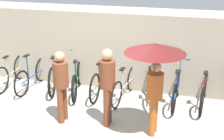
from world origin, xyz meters
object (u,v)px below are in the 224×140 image
pedestrian_trailing (155,62)px  parked_bicycle_7 (177,90)px  parked_bicycle_1 (32,75)px  parked_bicycle_3 (77,80)px  parked_bicycle_0 (11,72)px  pedestrian_center (107,82)px  parked_bicycle_5 (125,85)px  parked_bicycle_6 (151,85)px  parked_bicycle_2 (56,75)px  parked_bicycle_8 (204,92)px  parked_bicycle_4 (102,80)px  pedestrian_leading (61,82)px

pedestrian_trailing → parked_bicycle_7: bearing=-97.1°
parked_bicycle_1 → parked_bicycle_3: (1.26, 0.02, -0.00)m
parked_bicycle_1 → pedestrian_trailing: size_ratio=0.89×
parked_bicycle_0 → pedestrian_trailing: 4.47m
pedestrian_center → parked_bicycle_5: bearing=-94.8°
parked_bicycle_6 → parked_bicycle_5: bearing=83.3°
parked_bicycle_1 → parked_bicycle_7: bearing=-88.2°
parked_bicycle_5 → pedestrian_center: pedestrian_center is taller
parked_bicycle_2 → parked_bicycle_8: 3.78m
parked_bicycle_0 → parked_bicycle_5: bearing=-92.1°
parked_bicycle_3 → parked_bicycle_4: bearing=-95.9°
parked_bicycle_5 → pedestrian_leading: (-1.07, -1.41, 0.56)m
parked_bicycle_2 → parked_bicycle_4: size_ratio=0.95×
parked_bicycle_1 → pedestrian_center: bearing=-116.5°
parked_bicycle_0 → pedestrian_trailing: pedestrian_trailing is taller
parked_bicycle_6 → pedestrian_trailing: (0.24, -1.59, 1.18)m
parked_bicycle_1 → parked_bicycle_6: bearing=-87.0°
parked_bicycle_8 → parked_bicycle_7: bearing=103.8°
pedestrian_trailing → parked_bicycle_8: bearing=-115.2°
parked_bicycle_1 → parked_bicycle_3: size_ratio=0.99×
parked_bicycle_6 → pedestrian_leading: 2.30m
parked_bicycle_7 → pedestrian_center: size_ratio=1.04×
parked_bicycle_1 → parked_bicycle_4: size_ratio=0.97×
parked_bicycle_2 → parked_bicycle_6: (2.52, -0.04, -0.01)m
parked_bicycle_4 → parked_bicycle_7: (1.89, -0.10, -0.01)m
parked_bicycle_8 → pedestrian_trailing: size_ratio=0.90×
parked_bicycle_2 → parked_bicycle_7: 3.15m
pedestrian_leading → parked_bicycle_1: bearing=-39.9°
parked_bicycle_7 → pedestrian_trailing: size_ratio=0.90×
parked_bicycle_1 → pedestrian_trailing: (3.39, -1.53, 1.21)m
parked_bicycle_6 → pedestrian_trailing: 1.99m
parked_bicycle_7 → parked_bicycle_0: bearing=92.8°
parked_bicycle_3 → parked_bicycle_5: (1.26, -0.02, -0.01)m
parked_bicycle_0 → parked_bicycle_8: bearing=-91.1°
parked_bicycle_6 → pedestrian_leading: pedestrian_leading is taller
parked_bicycle_1 → parked_bicycle_5: bearing=-88.1°
parked_bicycle_5 → pedestrian_trailing: 2.13m
parked_bicycle_8 → pedestrian_center: size_ratio=1.04×
pedestrian_leading → parked_bicycle_4: bearing=-101.8°
parked_bicycle_1 → parked_bicycle_8: parked_bicycle_8 is taller
parked_bicycle_2 → parked_bicycle_3: bearing=-110.4°
parked_bicycle_2 → parked_bicycle_3: 0.64m
parked_bicycle_5 → pedestrian_trailing: size_ratio=0.90×
parked_bicycle_4 → pedestrian_leading: pedestrian_leading is taller
parked_bicycle_2 → parked_bicycle_5: (1.89, -0.10, -0.04)m
parked_bicycle_8 → parked_bicycle_3: bearing=97.4°
pedestrian_center → pedestrian_trailing: 1.15m
parked_bicycle_4 → pedestrian_trailing: bearing=-135.5°
parked_bicycle_8 → pedestrian_leading: bearing=123.0°
parked_bicycle_2 → pedestrian_trailing: bearing=-133.6°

